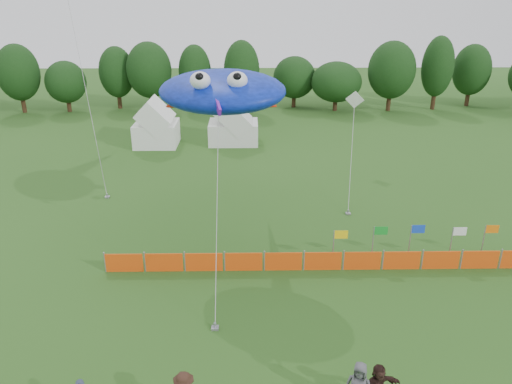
{
  "coord_description": "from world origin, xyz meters",
  "views": [
    {
      "loc": [
        -0.34,
        -13.71,
        13.16
      ],
      "look_at": [
        0.0,
        6.0,
        5.2
      ],
      "focal_mm": 35.0,
      "sensor_mm": 36.0,
      "label": 1
    }
  ],
  "objects_px": {
    "barrier_fence": "(323,261)",
    "stingray_kite": "(222,89)",
    "tent_left": "(156,126)",
    "tent_right": "(233,126)"
  },
  "relations": [
    {
      "from": "barrier_fence",
      "to": "stingray_kite",
      "type": "xyz_separation_m",
      "value": [
        -5.02,
        3.1,
        8.1
      ]
    },
    {
      "from": "tent_right",
      "to": "stingray_kite",
      "type": "bearing_deg",
      "value": -89.85
    },
    {
      "from": "tent_left",
      "to": "tent_right",
      "type": "height_order",
      "value": "tent_left"
    },
    {
      "from": "tent_left",
      "to": "stingray_kite",
      "type": "distance_m",
      "value": 21.7
    },
    {
      "from": "tent_right",
      "to": "stingray_kite",
      "type": "distance_m",
      "value": 21.1
    },
    {
      "from": "tent_right",
      "to": "stingray_kite",
      "type": "xyz_separation_m",
      "value": [
        0.05,
        -19.92,
        6.97
      ]
    },
    {
      "from": "barrier_fence",
      "to": "stingray_kite",
      "type": "height_order",
      "value": "stingray_kite"
    },
    {
      "from": "tent_left",
      "to": "barrier_fence",
      "type": "relative_size",
      "value": 0.18
    },
    {
      "from": "tent_left",
      "to": "barrier_fence",
      "type": "xyz_separation_m",
      "value": [
        12.07,
        -22.43,
        -1.23
      ]
    },
    {
      "from": "stingray_kite",
      "to": "tent_right",
      "type": "bearing_deg",
      "value": 90.15
    }
  ]
}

